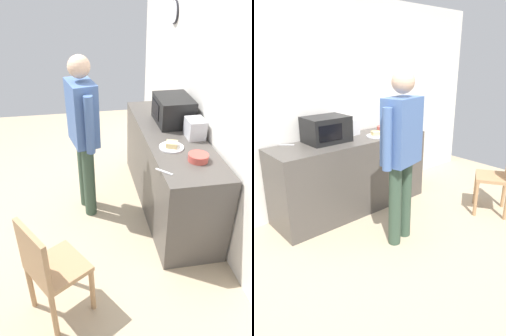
% 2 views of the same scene
% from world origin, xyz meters
% --- Properties ---
extents(ground_plane, '(6.00, 6.00, 0.00)m').
position_xyz_m(ground_plane, '(0.00, 0.00, 0.00)').
color(ground_plane, tan).
extents(back_wall, '(5.40, 0.13, 2.60)m').
position_xyz_m(back_wall, '(-0.00, 1.60, 1.30)').
color(back_wall, silver).
rests_on(back_wall, ground_plane).
extents(kitchen_counter, '(2.03, 0.62, 0.93)m').
position_xyz_m(kitchen_counter, '(0.10, 1.22, 0.46)').
color(kitchen_counter, '#4C4742').
rests_on(kitchen_counter, ground_plane).
extents(microwave, '(0.50, 0.39, 0.30)m').
position_xyz_m(microwave, '(-0.18, 1.31, 1.08)').
color(microwave, black).
rests_on(microwave, kitchen_counter).
extents(sandwich_plate, '(0.24, 0.24, 0.07)m').
position_xyz_m(sandwich_plate, '(0.43, 1.12, 0.95)').
color(sandwich_plate, white).
rests_on(sandwich_plate, kitchen_counter).
extents(salad_bowl, '(0.19, 0.19, 0.07)m').
position_xyz_m(salad_bowl, '(0.71, 1.29, 0.96)').
color(salad_bowl, '#C64C42').
rests_on(salad_bowl, kitchen_counter).
extents(toaster, '(0.22, 0.18, 0.20)m').
position_xyz_m(toaster, '(0.23, 1.42, 1.03)').
color(toaster, silver).
rests_on(toaster, kitchen_counter).
extents(fork_utensil, '(0.14, 0.13, 0.01)m').
position_xyz_m(fork_utensil, '(-0.61, 1.48, 0.93)').
color(fork_utensil, silver).
rests_on(fork_utensil, kitchen_counter).
extents(spoon_utensil, '(0.14, 0.13, 0.01)m').
position_xyz_m(spoon_utensil, '(0.85, 0.93, 0.93)').
color(spoon_utensil, silver).
rests_on(spoon_utensil, kitchen_counter).
extents(person_standing, '(0.58, 0.32, 1.77)m').
position_xyz_m(person_standing, '(0.04, 0.28, 1.04)').
color(person_standing, '#334939').
rests_on(person_standing, ground_plane).
extents(wooden_chair, '(0.55, 0.55, 0.94)m').
position_xyz_m(wooden_chair, '(1.40, -0.09, 0.52)').
color(wooden_chair, '#A87F56').
rests_on(wooden_chair, ground_plane).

